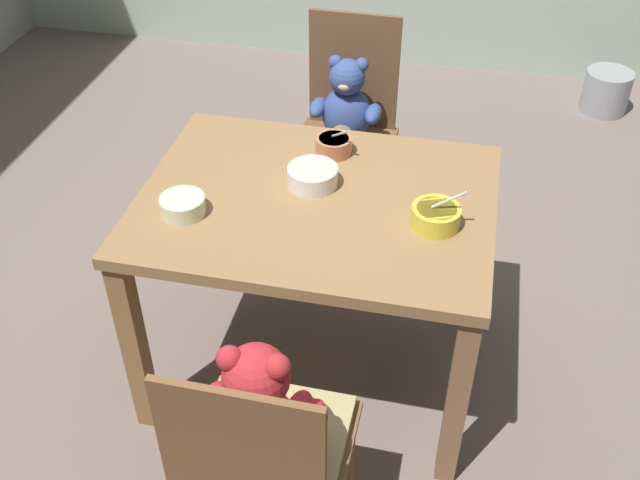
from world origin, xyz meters
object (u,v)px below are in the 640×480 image
(teddy_chair_near_front, at_px, (263,435))
(porridge_bowl_white_center, at_px, (313,176))
(porridge_bowl_terracotta_far_center, at_px, (335,145))
(metal_pail, at_px, (606,91))
(teddy_chair_far_center, at_px, (346,120))
(dining_table, at_px, (317,225))
(porridge_bowl_cream_near_left, at_px, (183,205))
(porridge_bowl_yellow_near_right, at_px, (436,216))

(teddy_chair_near_front, distance_m, porridge_bowl_white_center, 0.85)
(teddy_chair_near_front, height_order, porridge_bowl_white_center, teddy_chair_near_front)
(porridge_bowl_terracotta_far_center, height_order, metal_pail, porridge_bowl_terracotta_far_center)
(porridge_bowl_white_center, bearing_deg, teddy_chair_far_center, 92.19)
(dining_table, distance_m, porridge_bowl_cream_near_left, 0.42)
(porridge_bowl_cream_near_left, bearing_deg, dining_table, 23.49)
(dining_table, relative_size, porridge_bowl_terracotta_far_center, 8.95)
(porridge_bowl_cream_near_left, relative_size, porridge_bowl_yellow_near_right, 0.88)
(porridge_bowl_cream_near_left, bearing_deg, porridge_bowl_white_center, 33.49)
(teddy_chair_far_center, relative_size, metal_pail, 3.77)
(porridge_bowl_yellow_near_right, relative_size, porridge_bowl_terracotta_far_center, 1.26)
(dining_table, bearing_deg, metal_pail, 62.01)
(teddy_chair_near_front, bearing_deg, metal_pail, -20.18)
(teddy_chair_near_front, relative_size, porridge_bowl_terracotta_far_center, 7.52)
(teddy_chair_far_center, height_order, metal_pail, teddy_chair_far_center)
(porridge_bowl_cream_near_left, bearing_deg, teddy_chair_far_center, 71.54)
(porridge_bowl_white_center, bearing_deg, porridge_bowl_cream_near_left, -146.51)
(porridge_bowl_white_center, distance_m, metal_pail, 2.48)
(teddy_chair_near_front, xyz_separation_m, teddy_chair_far_center, (-0.09, 1.54, -0.02))
(metal_pail, bearing_deg, porridge_bowl_white_center, -119.28)
(teddy_chair_far_center, xyz_separation_m, porridge_bowl_white_center, (0.03, -0.71, 0.20))
(dining_table, height_order, metal_pail, dining_table)
(porridge_bowl_white_center, bearing_deg, teddy_chair_near_front, -85.43)
(porridge_bowl_white_center, xyz_separation_m, porridge_bowl_yellow_near_right, (0.39, -0.13, 0.00))
(dining_table, distance_m, porridge_bowl_white_center, 0.15)
(porridge_bowl_white_center, relative_size, metal_pail, 0.62)
(porridge_bowl_cream_near_left, xyz_separation_m, metal_pail, (1.51, 2.31, -0.64))
(teddy_chair_near_front, bearing_deg, porridge_bowl_white_center, 5.14)
(dining_table, relative_size, teddy_chair_far_center, 1.14)
(dining_table, bearing_deg, teddy_chair_far_center, 93.97)
(teddy_chair_near_front, relative_size, porridge_bowl_yellow_near_right, 5.97)
(dining_table, bearing_deg, porridge_bowl_yellow_near_right, -9.41)
(porridge_bowl_yellow_near_right, distance_m, porridge_bowl_terracotta_far_center, 0.48)
(teddy_chair_near_front, distance_m, metal_pail, 3.15)
(teddy_chair_far_center, xyz_separation_m, porridge_bowl_cream_near_left, (-0.31, -0.93, 0.20))
(teddy_chair_near_front, xyz_separation_m, porridge_bowl_yellow_near_right, (0.32, 0.70, 0.19))
(porridge_bowl_terracotta_far_center, xyz_separation_m, metal_pail, (1.14, 1.89, -0.65))
(porridge_bowl_cream_near_left, height_order, porridge_bowl_white_center, porridge_bowl_white_center)
(dining_table, xyz_separation_m, porridge_bowl_terracotta_far_center, (0.00, 0.26, 0.14))
(porridge_bowl_white_center, xyz_separation_m, porridge_bowl_terracotta_far_center, (0.03, 0.19, -0.00))
(dining_table, distance_m, teddy_chair_far_center, 0.78)
(porridge_bowl_terracotta_far_center, bearing_deg, porridge_bowl_cream_near_left, -131.47)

